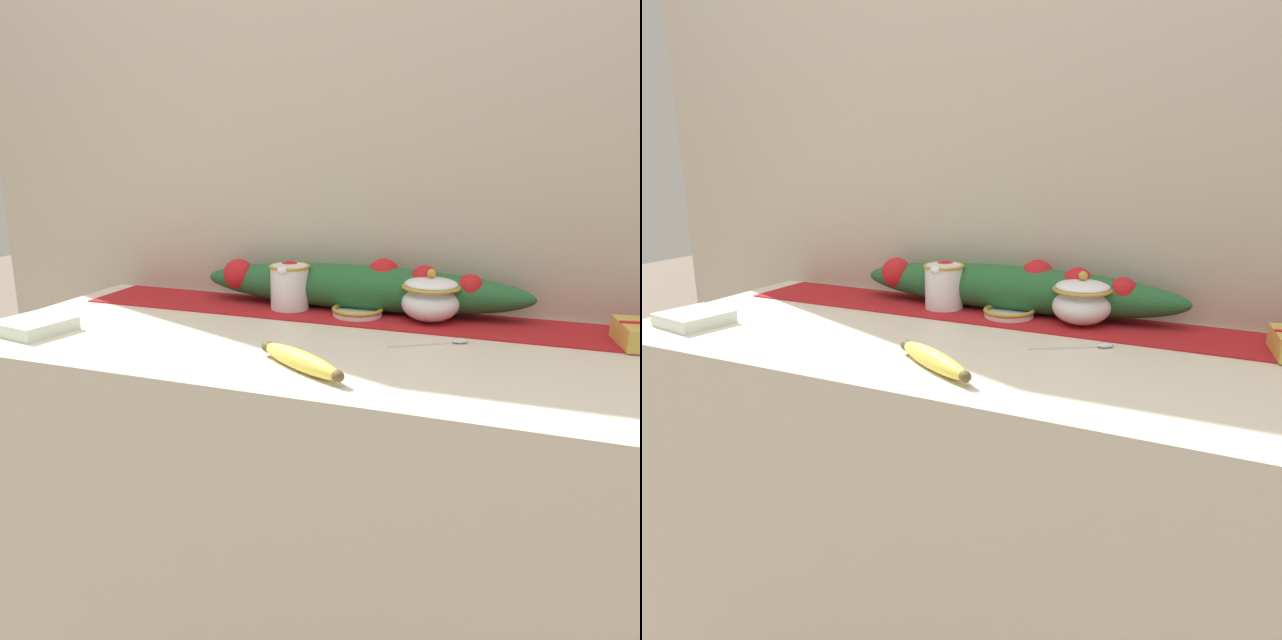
# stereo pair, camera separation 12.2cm
# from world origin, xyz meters

# --- Properties ---
(countertop) EXTENTS (1.47, 0.63, 0.90)m
(countertop) POSITION_xyz_m (0.00, 0.00, 0.45)
(countertop) COLOR beige
(countertop) RESTS_ON ground_plane
(back_wall) EXTENTS (2.27, 0.04, 2.40)m
(back_wall) POSITION_xyz_m (0.00, 0.34, 1.20)
(back_wall) COLOR #B7AD99
(back_wall) RESTS_ON ground_plane
(table_runner) EXTENTS (1.35, 0.20, 0.00)m
(table_runner) POSITION_xyz_m (0.00, 0.20, 0.90)
(table_runner) COLOR #A8191E
(table_runner) RESTS_ON countertop
(cream_pitcher) EXTENTS (0.10, 0.12, 0.11)m
(cream_pitcher) POSITION_xyz_m (-0.16, 0.21, 0.96)
(cream_pitcher) COLOR white
(cream_pitcher) RESTS_ON countertop
(sugar_bowl) EXTENTS (0.13, 0.13, 0.12)m
(sugar_bowl) POSITION_xyz_m (0.18, 0.20, 0.96)
(sugar_bowl) COLOR white
(sugar_bowl) RESTS_ON countertop
(small_dish) EXTENTS (0.12, 0.12, 0.02)m
(small_dish) POSITION_xyz_m (0.01, 0.20, 0.91)
(small_dish) COLOR white
(small_dish) RESTS_ON countertop
(banana) EXTENTS (0.21, 0.14, 0.04)m
(banana) POSITION_xyz_m (0.02, -0.19, 0.92)
(banana) COLOR #DBCC4C
(banana) RESTS_ON countertop
(spoon) EXTENTS (0.15, 0.10, 0.01)m
(spoon) POSITION_xyz_m (0.25, 0.06, 0.90)
(spoon) COLOR silver
(spoon) RESTS_ON countertop
(napkin_stack) EXTENTS (0.15, 0.15, 0.03)m
(napkin_stack) POSITION_xyz_m (-0.59, -0.16, 0.91)
(napkin_stack) COLOR silver
(napkin_stack) RESTS_ON countertop
(poinsettia_garland) EXTENTS (0.81, 0.12, 0.13)m
(poinsettia_garland) POSITION_xyz_m (-0.01, 0.25, 0.96)
(poinsettia_garland) COLOR #235B2D
(poinsettia_garland) RESTS_ON countertop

